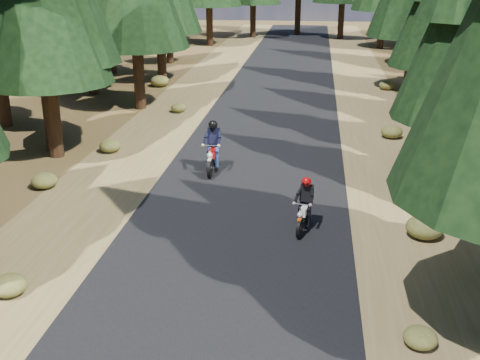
{
  "coord_description": "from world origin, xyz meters",
  "views": [
    {
      "loc": [
        1.89,
        -13.58,
        6.64
      ],
      "look_at": [
        0.0,
        1.5,
        1.1
      ],
      "focal_mm": 45.0,
      "sensor_mm": 36.0,
      "label": 1
    }
  ],
  "objects": [
    {
      "name": "ground",
      "position": [
        0.0,
        0.0,
        0.0
      ],
      "size": [
        120.0,
        120.0,
        0.0
      ],
      "primitive_type": "plane",
      "color": "#473519",
      "rests_on": "ground"
    },
    {
      "name": "road",
      "position": [
        0.0,
        5.0,
        0.01
      ],
      "size": [
        6.0,
        100.0,
        0.01
      ],
      "primitive_type": "cube",
      "color": "black",
      "rests_on": "ground"
    },
    {
      "name": "shoulder_l",
      "position": [
        -4.6,
        5.0,
        0.0
      ],
      "size": [
        3.2,
        100.0,
        0.01
      ],
      "primitive_type": "cube",
      "color": "brown",
      "rests_on": "ground"
    },
    {
      "name": "shoulder_r",
      "position": [
        4.6,
        5.0,
        0.0
      ],
      "size": [
        3.2,
        100.0,
        0.01
      ],
      "primitive_type": "cube",
      "color": "brown",
      "rests_on": "ground"
    },
    {
      "name": "log_near",
      "position": [
        7.64,
        7.41,
        0.16
      ],
      "size": [
        4.41,
        2.76,
        0.32
      ],
      "primitive_type": "cylinder",
      "rotation": [
        0.0,
        1.57,
        0.53
      ],
      "color": "#4C4233",
      "rests_on": "ground"
    },
    {
      "name": "understory_shrubs",
      "position": [
        1.4,
        7.69,
        0.26
      ],
      "size": [
        15.37,
        29.48,
        0.63
      ],
      "color": "#474C1E",
      "rests_on": "ground"
    },
    {
      "name": "rider_lead",
      "position": [
        1.76,
        0.9,
        0.48
      ],
      "size": [
        0.76,
        1.64,
        1.41
      ],
      "rotation": [
        0.0,
        0.0,
        2.96
      ],
      "color": "silver",
      "rests_on": "road"
    },
    {
      "name": "rider_follow",
      "position": [
        -1.38,
        5.18,
        0.58
      ],
      "size": [
        0.62,
        1.94,
        1.72
      ],
      "rotation": [
        0.0,
        0.0,
        3.16
      ],
      "color": "#A60B0B",
      "rests_on": "road"
    }
  ]
}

